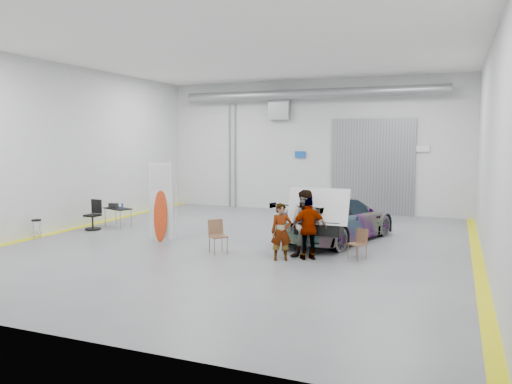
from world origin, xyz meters
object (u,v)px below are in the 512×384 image
at_px(sedan_car, 337,218).
at_px(person_c, 309,228).
at_px(person_b, 307,225).
at_px(folding_chair_near, 219,243).
at_px(person_a, 281,232).
at_px(work_table, 117,208).
at_px(folding_chair_far, 357,250).
at_px(office_chair, 94,217).
at_px(shop_stool, 37,229).
at_px(surfboard_display, 159,208).

relative_size(sedan_car, person_c, 2.93).
distance_m(person_b, folding_chair_near, 2.66).
distance_m(person_a, work_table, 8.02).
bearing_deg(person_a, folding_chair_far, -0.34).
relative_size(person_a, person_b, 0.82).
xyz_separation_m(folding_chair_near, office_chair, (-5.93, 1.74, 0.17)).
bearing_deg(person_c, folding_chair_near, -27.68).
bearing_deg(shop_stool, person_b, 3.96).
relative_size(surfboard_display, folding_chair_far, 3.21).
distance_m(sedan_car, person_a, 3.34).
bearing_deg(work_table, shop_stool, -107.76).
bearing_deg(person_b, office_chair, 170.63).
height_order(work_table, office_chair, office_chair).
xyz_separation_m(sedan_car, folding_chair_far, (1.10, -2.39, -0.48)).
height_order(folding_chair_far, work_table, work_table).
bearing_deg(sedan_car, person_b, 102.38).
bearing_deg(person_b, folding_chair_far, 19.78).
height_order(surfboard_display, shop_stool, surfboard_display).
height_order(folding_chair_near, folding_chair_far, folding_chair_near).
bearing_deg(person_c, office_chair, -42.90).
bearing_deg(sedan_car, folding_chair_near, 64.87).
relative_size(person_b, person_c, 1.10).
xyz_separation_m(person_b, work_table, (-8.14, 2.35, -0.26)).
distance_m(person_a, folding_chair_near, 2.03).
relative_size(person_a, folding_chair_far, 1.86).
bearing_deg(folding_chair_far, person_a, -124.91).
distance_m(work_table, office_chair, 0.97).
bearing_deg(sedan_car, surfboard_display, 40.46).
bearing_deg(shop_stool, person_a, 1.62).
bearing_deg(shop_stool, person_c, 3.82).
xyz_separation_m(sedan_car, folding_chair_near, (-2.78, -3.11, -0.44)).
bearing_deg(folding_chair_near, office_chair, 115.39).
height_order(person_a, folding_chair_far, person_a).
distance_m(sedan_car, person_c, 2.87).
xyz_separation_m(surfboard_display, work_table, (-3.08, 1.83, -0.39)).
bearing_deg(surfboard_display, person_c, -19.25).
bearing_deg(sedan_car, work_table, 20.08).
height_order(sedan_car, surfboard_display, surfboard_display).
bearing_deg(surfboard_display, sedan_car, 10.57).
bearing_deg(folding_chair_far, person_b, -129.53).
relative_size(sedan_car, shop_stool, 7.85).
relative_size(person_b, folding_chair_near, 1.99).
distance_m(person_c, shop_stool, 9.20).
xyz_separation_m(person_a, folding_chair_far, (1.92, 0.85, -0.52)).
bearing_deg(folding_chair_near, sedan_car, -0.01).
distance_m(person_c, folding_chair_near, 2.71).
relative_size(person_b, office_chair, 1.79).
bearing_deg(folding_chair_near, folding_chair_far, -37.69).
height_order(person_a, work_table, person_a).
bearing_deg(person_a, sedan_car, 51.63).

